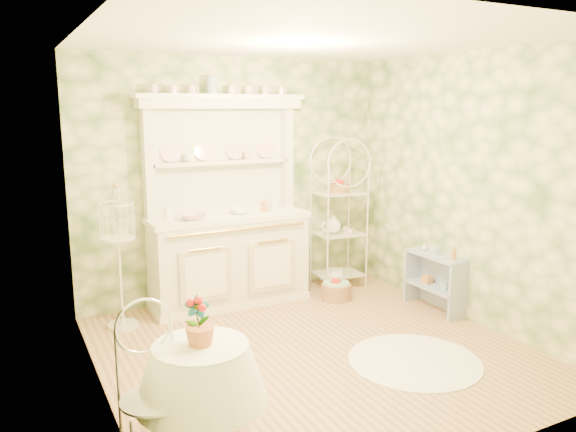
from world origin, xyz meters
name	(u,v)px	position (x,y,z in m)	size (l,w,h in m)	color
floor	(314,351)	(0.00, 0.00, 0.00)	(3.60, 3.60, 0.00)	tan
ceiling	(317,38)	(0.00, 0.00, 2.70)	(3.60, 3.60, 0.00)	white
wall_left	(95,223)	(-1.80, 0.00, 1.35)	(3.60, 3.60, 0.00)	beige
wall_right	(471,189)	(1.80, 0.00, 1.35)	(3.60, 3.60, 0.00)	beige
wall_back	(235,179)	(0.00, 1.80, 1.35)	(3.60, 3.60, 0.00)	beige
wall_front	(472,250)	(0.00, -1.80, 1.35)	(3.60, 3.60, 0.00)	beige
kitchen_dresser	(228,202)	(-0.20, 1.52, 1.15)	(1.87, 0.61, 2.29)	white
bakers_rack	(339,209)	(1.21, 1.50, 0.96)	(0.60, 0.43, 1.91)	white
side_shelf	(435,282)	(1.68, 0.31, 0.31)	(0.27, 0.72, 0.62)	#95A3C5
round_table	(202,400)	(-1.37, -0.95, 0.34)	(0.62, 0.62, 0.68)	white
cafe_chair	(153,393)	(-1.68, -1.00, 0.49)	(0.45, 0.45, 0.98)	white
birdcage_stand	(119,256)	(-1.41, 1.35, 0.73)	(0.35, 0.35, 1.47)	white
floor_basket	(336,290)	(0.92, 1.08, 0.11)	(0.34, 0.34, 0.22)	#9C6E4B
lace_rug	(415,361)	(0.67, -0.59, 0.00)	(1.14, 1.14, 0.01)	white
bowl_floral	(193,219)	(-0.63, 1.43, 1.02)	(0.28, 0.28, 0.07)	white
bowl_white	(240,213)	(-0.08, 1.50, 1.02)	(0.21, 0.21, 0.07)	white
cup_left	(189,159)	(-0.57, 1.68, 1.61)	(0.12, 0.12, 0.10)	white
cup_right	(247,157)	(0.10, 1.68, 1.61)	(0.10, 0.10, 0.10)	white
potted_geranium	(198,323)	(-1.37, -0.93, 0.85)	(0.16, 0.11, 0.30)	#3F7238
bottle_amber	(454,254)	(1.68, 0.06, 0.68)	(0.06, 0.06, 0.15)	#BC783B
bottle_blue	(437,251)	(1.68, 0.31, 0.65)	(0.04, 0.04, 0.09)	#81A6C0
bottle_glass	(424,248)	(1.68, 0.50, 0.65)	(0.06, 0.06, 0.08)	silver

